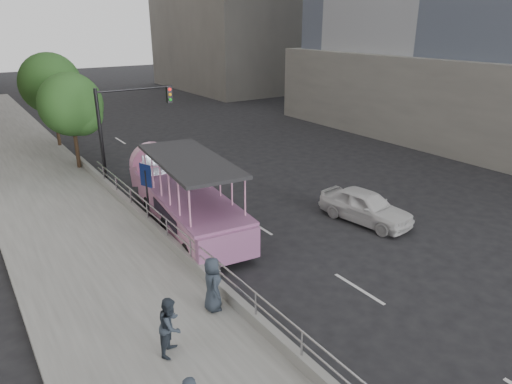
{
  "coord_description": "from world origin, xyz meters",
  "views": [
    {
      "loc": [
        -9.11,
        -10.85,
        8.32
      ],
      "look_at": [
        -0.1,
        2.46,
        2.27
      ],
      "focal_mm": 32.0,
      "sensor_mm": 36.0,
      "label": 1
    }
  ],
  "objects_px": {
    "parking_sign": "(147,190)",
    "traffic_signal": "(122,120)",
    "pedestrian_far": "(212,284)",
    "street_tree_far": "(52,86)",
    "car": "(365,206)",
    "duck_boat": "(181,196)",
    "street_tree_near": "(73,107)",
    "pedestrian_mid": "(171,326)"
  },
  "relations": [
    {
      "from": "pedestrian_mid",
      "to": "street_tree_near",
      "type": "distance_m",
      "value": 17.98
    },
    {
      "from": "duck_boat",
      "to": "car",
      "type": "height_order",
      "value": "duck_boat"
    },
    {
      "from": "street_tree_near",
      "to": "parking_sign",
      "type": "bearing_deg",
      "value": -88.21
    },
    {
      "from": "parking_sign",
      "to": "car",
      "type": "bearing_deg",
      "value": -28.47
    },
    {
      "from": "car",
      "to": "street_tree_far",
      "type": "relative_size",
      "value": 0.66
    },
    {
      "from": "parking_sign",
      "to": "street_tree_far",
      "type": "relative_size",
      "value": 0.45
    },
    {
      "from": "pedestrian_mid",
      "to": "parking_sign",
      "type": "bearing_deg",
      "value": 26.91
    },
    {
      "from": "traffic_signal",
      "to": "street_tree_near",
      "type": "height_order",
      "value": "street_tree_near"
    },
    {
      "from": "car",
      "to": "street_tree_near",
      "type": "distance_m",
      "value": 16.84
    },
    {
      "from": "duck_boat",
      "to": "street_tree_near",
      "type": "distance_m",
      "value": 10.22
    },
    {
      "from": "car",
      "to": "street_tree_far",
      "type": "bearing_deg",
      "value": 103.74
    },
    {
      "from": "car",
      "to": "duck_boat",
      "type": "bearing_deg",
      "value": 137.43
    },
    {
      "from": "parking_sign",
      "to": "pedestrian_far",
      "type": "bearing_deg",
      "value": -96.17
    },
    {
      "from": "parking_sign",
      "to": "duck_boat",
      "type": "bearing_deg",
      "value": 2.09
    },
    {
      "from": "duck_boat",
      "to": "traffic_signal",
      "type": "distance_m",
      "value": 6.69
    },
    {
      "from": "car",
      "to": "pedestrian_mid",
      "type": "height_order",
      "value": "pedestrian_mid"
    },
    {
      "from": "traffic_signal",
      "to": "street_tree_far",
      "type": "distance_m",
      "value": 9.57
    },
    {
      "from": "parking_sign",
      "to": "traffic_signal",
      "type": "distance_m",
      "value": 6.68
    },
    {
      "from": "traffic_signal",
      "to": "street_tree_near",
      "type": "bearing_deg",
      "value": 114.98
    },
    {
      "from": "pedestrian_mid",
      "to": "duck_boat",
      "type": "bearing_deg",
      "value": 17.65
    },
    {
      "from": "car",
      "to": "parking_sign",
      "type": "xyz_separation_m",
      "value": [
        -8.19,
        4.44,
        1.1
      ]
    },
    {
      "from": "pedestrian_far",
      "to": "street_tree_far",
      "type": "relative_size",
      "value": 0.26
    },
    {
      "from": "car",
      "to": "traffic_signal",
      "type": "xyz_separation_m",
      "value": [
        -6.9,
        10.77,
        2.78
      ]
    },
    {
      "from": "street_tree_far",
      "to": "parking_sign",
      "type": "bearing_deg",
      "value": -89.62
    },
    {
      "from": "pedestrian_mid",
      "to": "parking_sign",
      "type": "distance_m",
      "value": 8.29
    },
    {
      "from": "traffic_signal",
      "to": "street_tree_near",
      "type": "relative_size",
      "value": 0.91
    },
    {
      "from": "parking_sign",
      "to": "traffic_signal",
      "type": "relative_size",
      "value": 0.56
    },
    {
      "from": "pedestrian_mid",
      "to": "parking_sign",
      "type": "height_order",
      "value": "parking_sign"
    },
    {
      "from": "parking_sign",
      "to": "street_tree_near",
      "type": "relative_size",
      "value": 0.51
    },
    {
      "from": "duck_boat",
      "to": "car",
      "type": "bearing_deg",
      "value": -34.0
    },
    {
      "from": "street_tree_near",
      "to": "car",
      "type": "bearing_deg",
      "value": -59.12
    },
    {
      "from": "car",
      "to": "parking_sign",
      "type": "bearing_deg",
      "value": 142.95
    },
    {
      "from": "traffic_signal",
      "to": "duck_boat",
      "type": "bearing_deg",
      "value": -87.92
    },
    {
      "from": "duck_boat",
      "to": "pedestrian_mid",
      "type": "distance_m",
      "value": 8.9
    },
    {
      "from": "duck_boat",
      "to": "parking_sign",
      "type": "distance_m",
      "value": 1.64
    },
    {
      "from": "pedestrian_far",
      "to": "street_tree_near",
      "type": "distance_m",
      "value": 16.79
    },
    {
      "from": "street_tree_near",
      "to": "street_tree_far",
      "type": "xyz_separation_m",
      "value": [
        0.2,
        6.0,
        0.49
      ]
    },
    {
      "from": "parking_sign",
      "to": "street_tree_near",
      "type": "xyz_separation_m",
      "value": [
        -0.3,
        9.76,
        2.0
      ]
    },
    {
      "from": "parking_sign",
      "to": "traffic_signal",
      "type": "bearing_deg",
      "value": 78.46
    },
    {
      "from": "car",
      "to": "pedestrian_mid",
      "type": "xyz_separation_m",
      "value": [
        -10.71,
        -3.43,
        0.38
      ]
    },
    {
      "from": "pedestrian_mid",
      "to": "traffic_signal",
      "type": "bearing_deg",
      "value": 29.65
    },
    {
      "from": "car",
      "to": "street_tree_near",
      "type": "relative_size",
      "value": 0.74
    }
  ]
}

